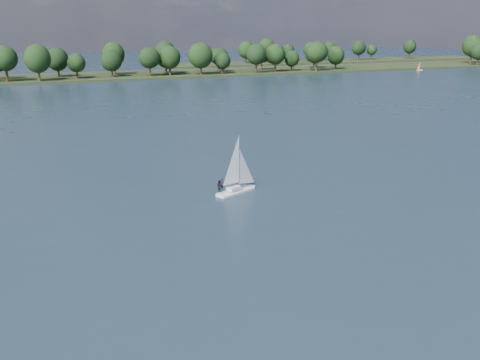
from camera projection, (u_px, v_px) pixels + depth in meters
ground at (127, 119)px, 129.01m from camera, size 700.00×700.00×0.00m
far_shore at (75, 78)px, 228.19m from camera, size 660.00×40.00×1.50m
far_shore_back at (334, 62)px, 330.09m from camera, size 220.00×30.00×1.40m
sailboat at (235, 176)px, 71.37m from camera, size 6.41×4.05×8.19m
dinghy_orange at (420, 68)px, 266.81m from camera, size 2.93×2.40×4.44m
treeline at (58, 59)px, 220.95m from camera, size 562.79×74.22×18.34m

